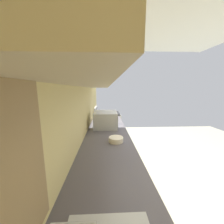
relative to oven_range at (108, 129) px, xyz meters
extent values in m
plane|color=beige|center=(-1.56, -1.19, -0.48)|extent=(6.51, 6.51, 0.00)
cube|color=#DBC57B|center=(-1.56, 0.40, 0.85)|extent=(4.19, 0.12, 2.66)
cube|color=white|center=(-1.56, -1.19, 2.21)|extent=(4.19, 3.16, 0.06)
cube|color=beige|center=(-1.94, 0.03, -0.03)|extent=(3.27, 0.61, 0.90)
cube|color=#4E4A52|center=(-1.94, 0.03, 0.44)|extent=(3.30, 0.64, 0.02)
cube|color=#332819|center=(-2.18, -0.28, -0.03)|extent=(0.01, 0.01, 0.83)
cube|color=#332819|center=(-1.71, -0.28, -0.03)|extent=(0.01, 0.01, 0.83)
cube|color=#332819|center=(-1.24, -0.28, -0.03)|extent=(0.01, 0.01, 0.83)
cube|color=#332819|center=(-0.78, -0.28, -0.03)|extent=(0.01, 0.01, 0.83)
cube|color=beige|center=(-1.94, 0.17, 1.44)|extent=(2.56, 0.34, 0.64)
cube|color=#997A4C|center=(-3.03, 0.32, 0.83)|extent=(0.43, 0.02, 0.63)
cube|color=#B7BABF|center=(0.00, 0.00, -0.02)|extent=(0.60, 0.67, 0.92)
cube|color=black|center=(0.00, -0.34, -0.06)|extent=(0.47, 0.01, 0.51)
cube|color=black|center=(0.00, 0.00, 0.46)|extent=(0.57, 0.64, 0.02)
cube|color=#B7BABF|center=(0.00, 0.32, 0.54)|extent=(0.57, 0.04, 0.18)
cylinder|color=#38383D|center=(-0.13, -0.12, 0.47)|extent=(0.11, 0.11, 0.01)
cylinder|color=#38383D|center=(0.13, -0.12, 0.47)|extent=(0.11, 0.11, 0.01)
cylinder|color=#38383D|center=(-0.13, 0.12, 0.47)|extent=(0.11, 0.11, 0.01)
cylinder|color=#38383D|center=(0.13, 0.12, 0.47)|extent=(0.11, 0.11, 0.01)
cube|color=#B7BABF|center=(-1.22, 0.05, 0.58)|extent=(0.45, 0.39, 0.27)
cube|color=black|center=(-1.26, -0.15, 0.58)|extent=(0.28, 0.01, 0.19)
cube|color=#2D2D33|center=(-1.05, -0.15, 0.58)|extent=(0.08, 0.01, 0.19)
cylinder|color=silver|center=(-1.87, -0.08, 0.48)|extent=(0.18, 0.18, 0.06)
cylinder|color=#EAF4BB|center=(-1.87, -0.08, 0.49)|extent=(0.15, 0.15, 0.03)
cylinder|color=#B7BABF|center=(-0.70, -0.08, 0.51)|extent=(0.11, 0.11, 0.12)
cylinder|color=black|center=(-0.70, -0.08, 0.58)|extent=(0.03, 0.03, 0.02)
cylinder|color=#B7BABF|center=(-0.64, -0.08, 0.53)|extent=(0.07, 0.02, 0.05)
camera|label=1|loc=(-3.35, 0.04, 1.09)|focal=20.21mm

